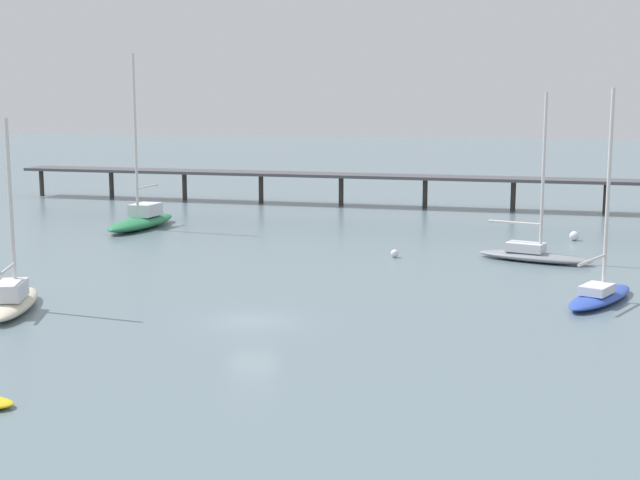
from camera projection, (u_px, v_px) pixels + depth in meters
name	position (u px, v px, depth m)	size (l,w,h in m)	color
ground_plane	(252.00, 321.00, 45.64)	(400.00, 400.00, 0.00)	slate
pier	(547.00, 170.00, 87.28)	(80.67, 7.95, 7.86)	#4C4C51
sailboat_gray	(533.00, 252.00, 61.87)	(8.25, 4.60, 11.54)	gray
sailboat_green	(142.00, 218.00, 77.13)	(3.88, 10.13, 14.75)	#287F4C
sailboat_blue	(600.00, 291.00, 49.57)	(5.08, 7.72, 11.75)	#2D4CB7
sailboat_cream	(14.00, 298.00, 47.54)	(4.03, 7.58, 10.20)	beige
mooring_buoy_mid	(574.00, 236.00, 70.65)	(0.75, 0.75, 0.75)	silver
mooring_buoy_outer	(395.00, 253.00, 63.36)	(0.57, 0.57, 0.57)	silver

